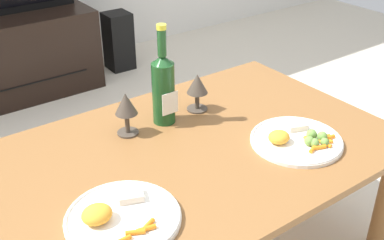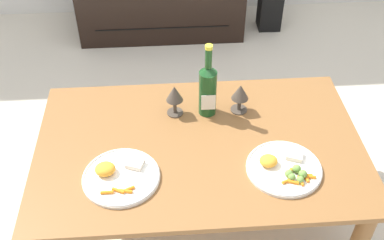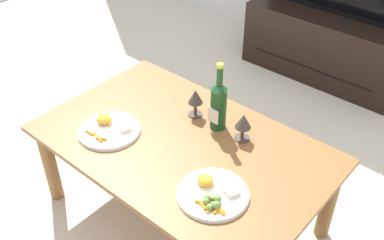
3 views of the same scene
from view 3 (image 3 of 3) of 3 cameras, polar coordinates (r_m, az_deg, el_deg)
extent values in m
plane|color=beige|center=(2.39, -1.08, -11.70)|extent=(6.40, 6.40, 0.00)
cube|color=brown|center=(2.06, -1.23, -3.10)|extent=(1.33, 0.83, 0.03)
cylinder|color=brown|center=(2.42, -17.50, -5.37)|extent=(0.07, 0.07, 0.46)
cylinder|color=brown|center=(2.74, -5.65, 1.97)|extent=(0.07, 0.07, 0.46)
cylinder|color=brown|center=(2.23, 16.88, -9.80)|extent=(0.07, 0.07, 0.46)
cube|color=black|center=(3.51, 16.81, 9.22)|extent=(1.16, 0.50, 0.48)
cube|color=black|center=(3.35, 14.57, 6.35)|extent=(0.93, 0.01, 0.01)
cylinder|color=#19471E|center=(2.08, 3.34, 1.47)|extent=(0.08, 0.08, 0.21)
cone|color=#19471E|center=(2.01, 3.46, 4.21)|extent=(0.08, 0.08, 0.03)
cylinder|color=#19471E|center=(1.98, 3.52, 5.58)|extent=(0.03, 0.03, 0.09)
cylinder|color=yellow|center=(1.96, 3.58, 6.87)|extent=(0.03, 0.03, 0.02)
cube|color=silver|center=(2.07, 2.66, 0.52)|extent=(0.06, 0.00, 0.08)
cylinder|color=#473D33|center=(2.21, 0.42, 0.72)|extent=(0.07, 0.07, 0.01)
cylinder|color=#473D33|center=(2.19, 0.42, 1.50)|extent=(0.02, 0.02, 0.07)
cone|color=#473D33|center=(2.15, 0.43, 3.01)|extent=(0.07, 0.07, 0.07)
cylinder|color=#473D33|center=(2.08, 6.32, -2.29)|extent=(0.07, 0.07, 0.01)
cylinder|color=#473D33|center=(2.06, 6.38, -1.57)|extent=(0.02, 0.02, 0.06)
cone|color=#473D33|center=(2.02, 6.50, -0.12)|extent=(0.07, 0.07, 0.07)
cylinder|color=white|center=(2.14, -10.38, -1.34)|extent=(0.29, 0.29, 0.01)
torus|color=white|center=(2.14, -10.40, -1.17)|extent=(0.29, 0.29, 0.01)
ellipsoid|color=orange|center=(2.17, -11.03, 0.13)|extent=(0.08, 0.07, 0.04)
cube|color=beige|center=(2.12, -8.49, -0.92)|extent=(0.08, 0.07, 0.02)
cylinder|color=orange|center=(2.13, -12.83, -1.57)|extent=(0.05, 0.01, 0.01)
cylinder|color=orange|center=(2.11, -12.03, -1.94)|extent=(0.05, 0.03, 0.01)
cylinder|color=orange|center=(2.09, -11.65, -2.32)|extent=(0.05, 0.02, 0.01)
cylinder|color=orange|center=(2.08, -11.33, -2.31)|extent=(0.05, 0.03, 0.01)
cylinder|color=white|center=(1.81, 2.66, -9.36)|extent=(0.29, 0.29, 0.01)
torus|color=white|center=(1.81, 2.67, -9.19)|extent=(0.29, 0.29, 0.01)
ellipsoid|color=orange|center=(1.83, 1.68, -7.59)|extent=(0.07, 0.06, 0.04)
cube|color=beige|center=(1.81, 4.96, -8.87)|extent=(0.08, 0.07, 0.02)
cylinder|color=orange|center=(1.77, 1.04, -10.32)|extent=(0.04, 0.03, 0.01)
cylinder|color=orange|center=(1.75, 1.41, -10.74)|extent=(0.04, 0.03, 0.01)
cylinder|color=orange|center=(1.74, 2.28, -11.16)|extent=(0.02, 0.04, 0.01)
cylinder|color=orange|center=(1.74, 3.19, -11.25)|extent=(0.02, 0.04, 0.01)
cylinder|color=orange|center=(1.74, 3.65, -11.45)|extent=(0.04, 0.02, 0.01)
cylinder|color=orange|center=(1.75, 3.53, -11.13)|extent=(0.04, 0.01, 0.01)
cylinder|color=orange|center=(1.78, 2.38, -9.92)|extent=(0.03, 0.04, 0.01)
sphere|color=olive|center=(1.76, 3.21, -9.90)|extent=(0.03, 0.03, 0.03)
sphere|color=olive|center=(1.77, 1.91, -9.79)|extent=(0.03, 0.03, 0.03)
sphere|color=olive|center=(1.74, 2.22, -10.96)|extent=(0.03, 0.03, 0.03)
sphere|color=olive|center=(1.74, 3.07, -10.68)|extent=(0.03, 0.03, 0.03)
sphere|color=olive|center=(1.76, 1.76, -10.22)|extent=(0.03, 0.03, 0.03)
camera|label=1|loc=(1.85, -43.25, 11.13)|focal=44.93mm
camera|label=2|loc=(1.20, -63.07, 18.72)|focal=43.22mm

